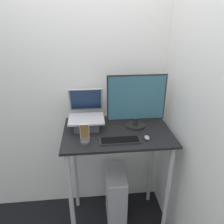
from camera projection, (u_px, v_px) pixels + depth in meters
wall_back at (112, 95)px, 2.19m from camera, size 6.00×0.05×2.60m
wall_side_right at (197, 124)px, 1.60m from camera, size 0.05×6.00×2.60m
desk at (117, 151)px, 2.00m from camera, size 0.94×0.62×1.11m
laptop at (86, 119)px, 1.93m from camera, size 0.31×0.32×0.33m
monitor at (136, 102)px, 1.88m from camera, size 0.51×0.17×0.48m
keyboard at (120, 140)px, 1.74m from camera, size 0.33×0.11×0.02m
mouse at (147, 138)px, 1.77m from camera, size 0.04×0.07×0.03m
cell_phone at (85, 137)px, 1.71m from camera, size 0.07×0.07×0.17m
computer_tower at (115, 196)px, 2.29m from camera, size 0.19×0.38×0.59m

